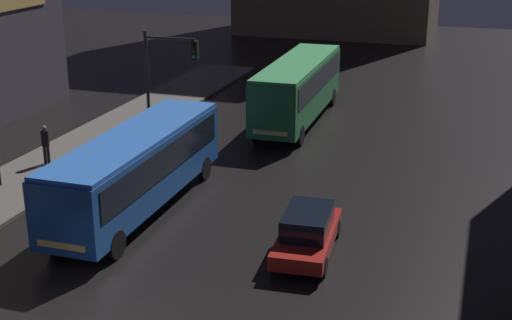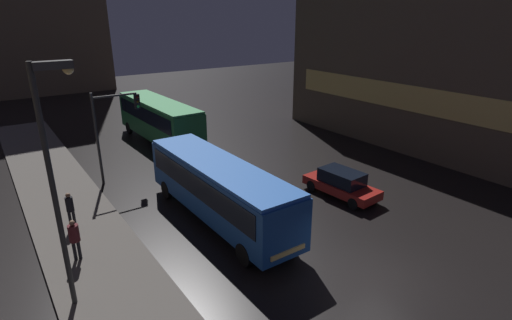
{
  "view_description": "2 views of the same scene",
  "coord_description": "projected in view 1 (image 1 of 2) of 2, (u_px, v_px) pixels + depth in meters",
  "views": [
    {
      "loc": [
        9.31,
        -15.1,
        10.94
      ],
      "look_at": [
        0.99,
        10.21,
        1.67
      ],
      "focal_mm": 50.0,
      "sensor_mm": 36.0,
      "label": 1
    },
    {
      "loc": [
        -11.74,
        -7.96,
        9.8
      ],
      "look_at": [
        1.19,
        10.45,
        1.53
      ],
      "focal_mm": 28.0,
      "sensor_mm": 36.0,
      "label": 2
    }
  ],
  "objects": [
    {
      "name": "bus_far",
      "position": [
        298.0,
        85.0,
        38.71
      ],
      "size": [
        2.72,
        11.04,
        3.39
      ],
      "rotation": [
        0.0,
        0.0,
        3.16
      ],
      "color": "#236B38",
      "rests_on": "ground"
    },
    {
      "name": "bus_near",
      "position": [
        137.0,
        164.0,
        27.07
      ],
      "size": [
        2.55,
        10.75,
        3.09
      ],
      "rotation": [
        0.0,
        0.0,
        3.14
      ],
      "color": "#194793",
      "rests_on": "ground"
    },
    {
      "name": "traffic_light_main",
      "position": [
        165.0,
        69.0,
        34.46
      ],
      "size": [
        2.82,
        0.35,
        5.58
      ],
      "color": "#2D2D2D",
      "rests_on": "ground"
    },
    {
      "name": "car_taxi",
      "position": [
        307.0,
        231.0,
        24.0
      ],
      "size": [
        2.05,
        4.54,
        1.53
      ],
      "rotation": [
        0.0,
        0.0,
        3.21
      ],
      "color": "maroon",
      "rests_on": "ground"
    },
    {
      "name": "sidewalk_left",
      "position": [
        40.0,
        172.0,
        31.49
      ],
      "size": [
        4.0,
        48.0,
        0.15
      ],
      "color": "#56514C",
      "rests_on": "ground"
    },
    {
      "name": "pedestrian_mid",
      "position": [
        45.0,
        142.0,
        32.01
      ],
      "size": [
        0.4,
        0.4,
        1.8
      ],
      "rotation": [
        0.0,
        0.0,
        1.72
      ],
      "color": "black",
      "rests_on": "sidewalk_left"
    }
  ]
}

